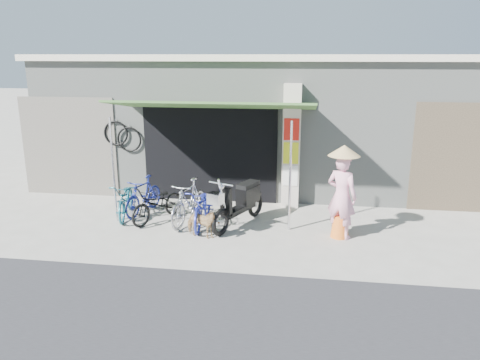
# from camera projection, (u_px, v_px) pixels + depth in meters

# --- Properties ---
(ground) EXTENTS (80.00, 80.00, 0.00)m
(ground) POSITION_uv_depth(u_px,v_px,m) (243.00, 240.00, 9.51)
(ground) COLOR #A39F93
(ground) RESTS_ON ground
(bicycle_shop) EXTENTS (12.30, 5.30, 3.66)m
(bicycle_shop) POSITION_uv_depth(u_px,v_px,m) (266.00, 118.00, 13.90)
(bicycle_shop) COLOR gray
(bicycle_shop) RESTS_ON ground
(shop_pillar) EXTENTS (0.42, 0.44, 3.00)m
(shop_pillar) POSITION_uv_depth(u_px,v_px,m) (291.00, 147.00, 11.34)
(shop_pillar) COLOR beige
(shop_pillar) RESTS_ON ground
(awning) EXTENTS (4.60, 1.88, 2.72)m
(awning) POSITION_uv_depth(u_px,v_px,m) (213.00, 107.00, 10.54)
(awning) COLOR #38602B
(awning) RESTS_ON ground
(neighbour_right) EXTENTS (2.60, 0.06, 2.60)m
(neighbour_right) POSITION_uv_depth(u_px,v_px,m) (469.00, 159.00, 10.95)
(neighbour_right) COLOR brown
(neighbour_right) RESTS_ON ground
(neighbour_left) EXTENTS (2.60, 0.06, 2.60)m
(neighbour_left) POSITION_uv_depth(u_px,v_px,m) (69.00, 147.00, 12.34)
(neighbour_left) COLOR #6B665B
(neighbour_left) RESTS_ON ground
(bike_teal) EXTENTS (0.87, 1.67, 0.84)m
(bike_teal) POSITION_uv_depth(u_px,v_px,m) (126.00, 199.00, 10.81)
(bike_teal) COLOR #165663
(bike_teal) RESTS_ON ground
(bike_blue) EXTENTS (0.75, 1.52, 0.88)m
(bike_blue) POSITION_uv_depth(u_px,v_px,m) (144.00, 196.00, 11.01)
(bike_blue) COLOR navy
(bike_blue) RESTS_ON ground
(bike_black) EXTENTS (1.17, 1.65, 0.82)m
(bike_black) POSITION_uv_depth(u_px,v_px,m) (158.00, 203.00, 10.54)
(bike_black) COLOR black
(bike_black) RESTS_ON ground
(bike_silver) EXTENTS (0.82, 1.71, 0.99)m
(bike_silver) POSITION_uv_depth(u_px,v_px,m) (189.00, 202.00, 10.37)
(bike_silver) COLOR #BBBBC0
(bike_silver) RESTS_ON ground
(bike_navy) EXTENTS (0.63, 1.68, 0.87)m
(bike_navy) POSITION_uv_depth(u_px,v_px,m) (203.00, 206.00, 10.24)
(bike_navy) COLOR #212B9A
(bike_navy) RESTS_ON ground
(street_dog) EXTENTS (0.80, 0.54, 0.62)m
(street_dog) POSITION_uv_depth(u_px,v_px,m) (201.00, 223.00, 9.59)
(street_dog) COLOR #A78558
(street_dog) RESTS_ON ground
(moped) EXTENTS (1.00, 1.90, 1.14)m
(moped) POSITION_uv_depth(u_px,v_px,m) (240.00, 203.00, 10.25)
(moped) COLOR black
(moped) RESTS_ON ground
(nun) EXTENTS (0.76, 0.69, 1.94)m
(nun) POSITION_uv_depth(u_px,v_px,m) (342.00, 193.00, 9.45)
(nun) COLOR pink
(nun) RESTS_ON ground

